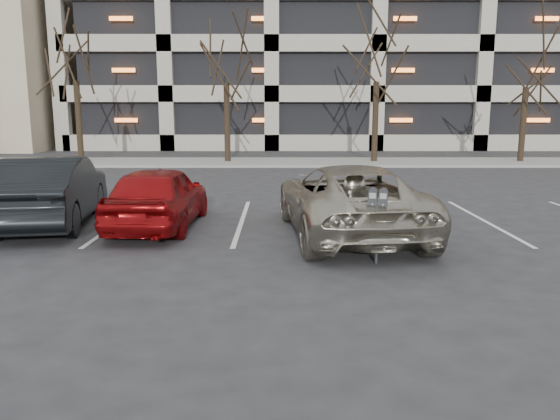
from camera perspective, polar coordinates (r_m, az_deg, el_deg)
ground at (r=10.38m, az=2.89°, el=-3.67°), size 140.00×140.00×0.00m
sidewalk at (r=26.18m, az=1.10°, el=5.02°), size 80.00×4.00×0.12m
stall_lines at (r=12.64m, az=-3.99°, el=-1.10°), size 16.90×5.20×0.00m
parking_garage at (r=46.14m, az=16.55°, el=18.41°), size 52.00×20.00×19.00m
tree_a at (r=27.96m, az=-20.85°, el=17.33°), size 3.78×3.78×8.58m
tree_b at (r=26.40m, az=-5.71°, el=17.96°), size 3.66×3.66×8.32m
tree_c at (r=26.69m, az=10.21°, el=18.03°), size 3.73×3.73×8.48m
tree_d at (r=28.67m, az=24.64°, el=15.88°), size 3.48×3.48×7.90m
parking_meter at (r=9.08m, az=10.19°, el=0.32°), size 0.34×0.20×1.25m
suv_silver at (r=11.17m, az=7.19°, el=1.06°), size 2.92×5.44×1.46m
car_red at (r=12.06m, az=-12.57°, el=1.40°), size 1.77×4.09×1.37m
car_dark at (r=13.06m, az=-22.78°, el=1.86°), size 2.29×4.84×1.53m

